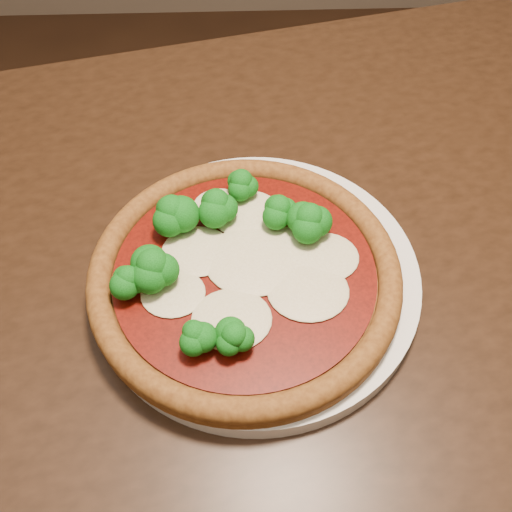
{
  "coord_description": "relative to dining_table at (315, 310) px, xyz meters",
  "views": [
    {
      "loc": [
        0.12,
        -0.11,
        1.2
      ],
      "look_at": [
        0.13,
        0.2,
        0.79
      ],
      "focal_mm": 40.0,
      "sensor_mm": 36.0,
      "label": 1
    }
  ],
  "objects": [
    {
      "name": "plate",
      "position": [
        -0.07,
        -0.03,
        0.11
      ],
      "size": [
        0.3,
        0.3,
        0.02
      ],
      "primitive_type": "cylinder",
      "color": "silver",
      "rests_on": "dining_table"
    },
    {
      "name": "dining_table",
      "position": [
        0.0,
        0.0,
        0.0
      ],
      "size": [
        1.37,
        1.05,
        0.75
      ],
      "rotation": [
        0.0,
        0.0,
        0.23
      ],
      "color": "black",
      "rests_on": "floor"
    },
    {
      "name": "pizza",
      "position": [
        -0.08,
        -0.03,
        0.13
      ],
      "size": [
        0.28,
        0.28,
        0.06
      ],
      "rotation": [
        0.0,
        0.0,
        0.1
      ],
      "color": "brown",
      "rests_on": "plate"
    }
  ]
}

